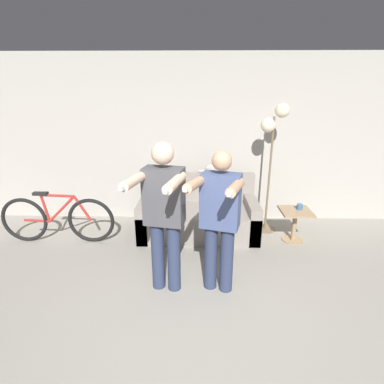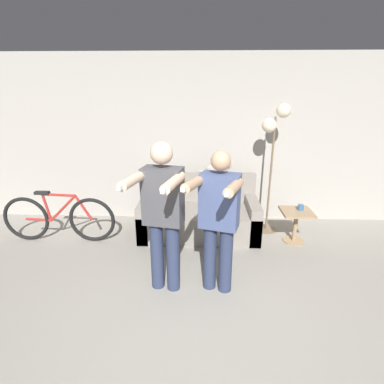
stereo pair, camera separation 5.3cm
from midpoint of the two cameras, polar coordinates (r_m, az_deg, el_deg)
The scene contains 10 objects.
ground_plane at distance 2.66m, azimuth 2.59°, elevation -32.37°, with size 16.00×16.00×0.00m, color gray.
wall_back at distance 4.79m, azimuth 2.61°, elevation 9.68°, with size 10.00×0.05×2.60m.
couch at distance 4.52m, azimuth 1.69°, elevation -4.57°, with size 1.72×0.85×0.85m.
person_left at distance 3.02m, azimuth -5.09°, elevation -3.46°, with size 0.55×0.73×1.61m.
person_right at distance 3.02m, azimuth 5.58°, elevation -4.56°, with size 0.58×0.75×1.53m.
cat at distance 4.60m, azimuth 5.52°, elevation 4.60°, with size 0.49×0.14×0.19m.
floor_lamp at distance 4.43m, azimuth 15.81°, elevation 10.40°, with size 0.38×0.31×1.90m.
side_table at distance 4.48m, azimuth 19.51°, elevation -5.03°, with size 0.42×0.42×0.47m.
cup at distance 4.47m, azimuth 20.32°, elevation -2.76°, with size 0.08×0.08×0.08m.
bicycle at distance 4.64m, azimuth -23.73°, elevation -4.62°, with size 1.60×0.07×0.74m.
Camera 2 is at (-0.01, -1.66, 2.08)m, focal length 28.00 mm.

